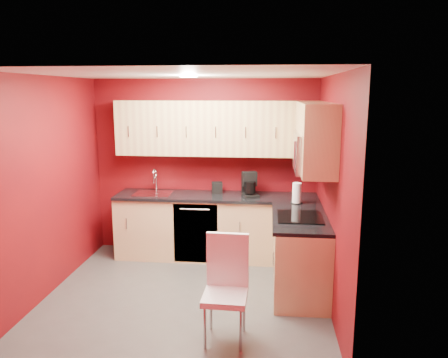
% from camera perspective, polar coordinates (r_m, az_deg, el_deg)
% --- Properties ---
extents(floor, '(3.20, 3.20, 0.00)m').
position_cam_1_polar(floor, '(5.28, -4.83, -14.72)').
color(floor, '#454340').
rests_on(floor, ground).
extents(ceiling, '(3.20, 3.20, 0.00)m').
position_cam_1_polar(ceiling, '(4.75, -5.34, 13.49)').
color(ceiling, white).
rests_on(ceiling, wall_back).
extents(wall_back, '(3.20, 0.00, 3.20)m').
position_cam_1_polar(wall_back, '(6.32, -2.48, 1.59)').
color(wall_back, '#690A0D').
rests_on(wall_back, floor).
extents(wall_front, '(3.20, 0.00, 3.20)m').
position_cam_1_polar(wall_front, '(3.46, -9.84, -6.79)').
color(wall_front, '#690A0D').
rests_on(wall_front, floor).
extents(wall_left, '(0.00, 3.00, 3.00)m').
position_cam_1_polar(wall_left, '(5.40, -21.97, -0.89)').
color(wall_left, '#690A0D').
rests_on(wall_left, floor).
extents(wall_right, '(0.00, 3.00, 3.00)m').
position_cam_1_polar(wall_right, '(4.83, 13.92, -1.78)').
color(wall_right, '#690A0D').
rests_on(wall_right, floor).
extents(base_cabinets_back, '(2.80, 0.60, 0.87)m').
position_cam_1_polar(base_cabinets_back, '(6.20, -0.98, -6.36)').
color(base_cabinets_back, '#DCBD7D').
rests_on(base_cabinets_back, floor).
extents(base_cabinets_right, '(0.60, 1.30, 0.87)m').
position_cam_1_polar(base_cabinets_right, '(5.27, 9.85, -9.77)').
color(base_cabinets_right, '#DCBD7D').
rests_on(base_cabinets_right, floor).
extents(countertop_back, '(2.80, 0.63, 0.04)m').
position_cam_1_polar(countertop_back, '(6.06, -1.02, -2.30)').
color(countertop_back, black).
rests_on(countertop_back, base_cabinets_back).
extents(countertop_right, '(0.63, 1.27, 0.04)m').
position_cam_1_polar(countertop_right, '(5.11, 9.87, -5.06)').
color(countertop_right, black).
rests_on(countertop_right, base_cabinets_right).
extents(upper_cabinets_back, '(2.80, 0.35, 0.75)m').
position_cam_1_polar(upper_cabinets_back, '(6.05, -0.88, 6.65)').
color(upper_cabinets_back, '#D1B876').
rests_on(upper_cabinets_back, wall_back).
extents(upper_cabinets_right, '(0.35, 1.55, 0.75)m').
position_cam_1_polar(upper_cabinets_right, '(5.14, 11.66, 6.31)').
color(upper_cabinets_right, '#D1B876').
rests_on(upper_cabinets_right, wall_right).
extents(microwave, '(0.42, 0.76, 0.42)m').
position_cam_1_polar(microwave, '(4.93, 11.46, 3.44)').
color(microwave, silver).
rests_on(microwave, upper_cabinets_right).
extents(cooktop, '(0.50, 0.55, 0.01)m').
position_cam_1_polar(cooktop, '(5.07, 9.85, -4.90)').
color(cooktop, black).
rests_on(cooktop, countertop_right).
extents(sink, '(0.52, 0.42, 0.35)m').
position_cam_1_polar(sink, '(6.24, -9.24, -1.55)').
color(sink, silver).
rests_on(sink, countertop_back).
extents(dishwasher_front, '(0.60, 0.02, 0.82)m').
position_cam_1_polar(dishwasher_front, '(5.96, -3.73, -7.11)').
color(dishwasher_front, black).
rests_on(dishwasher_front, base_cabinets_back).
extents(downlight, '(0.20, 0.20, 0.01)m').
position_cam_1_polar(downlight, '(5.05, -4.65, 13.20)').
color(downlight, white).
rests_on(downlight, ceiling).
extents(coffee_maker, '(0.27, 0.31, 0.33)m').
position_cam_1_polar(coffee_maker, '(5.96, 3.50, -0.73)').
color(coffee_maker, black).
rests_on(coffee_maker, countertop_back).
extents(napkin_holder, '(0.17, 0.17, 0.16)m').
position_cam_1_polar(napkin_holder, '(6.15, -0.91, -1.15)').
color(napkin_holder, black).
rests_on(napkin_holder, countertop_back).
extents(paper_towel, '(0.20, 0.20, 0.27)m').
position_cam_1_polar(paper_towel, '(5.67, 9.48, -1.83)').
color(paper_towel, white).
rests_on(paper_towel, countertop_right).
extents(dining_chair, '(0.42, 0.44, 1.00)m').
position_cam_1_polar(dining_chair, '(4.18, 0.15, -14.38)').
color(dining_chair, white).
rests_on(dining_chair, floor).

